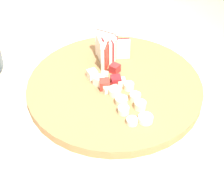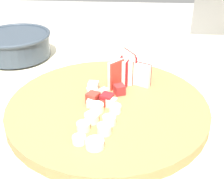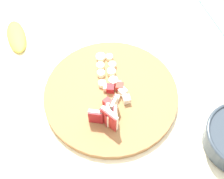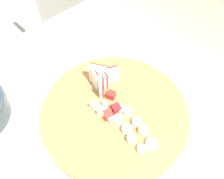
{
  "view_description": "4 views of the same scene",
  "coord_description": "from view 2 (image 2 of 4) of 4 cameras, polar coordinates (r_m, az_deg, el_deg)",
  "views": [
    {
      "loc": [
        0.39,
        -0.25,
        1.44
      ],
      "look_at": [
        -0.08,
        0.04,
        0.96
      ],
      "focal_mm": 54.75,
      "sensor_mm": 36.0,
      "label": 1
    },
    {
      "loc": [
        0.37,
        0.1,
        1.26
      ],
      "look_at": [
        -0.1,
        0.07,
        0.98
      ],
      "focal_mm": 46.76,
      "sensor_mm": 36.0,
      "label": 2
    },
    {
      "loc": [
        -0.54,
        0.2,
        1.68
      ],
      "look_at": [
        -0.12,
        0.06,
        1.0
      ],
      "focal_mm": 47.6,
      "sensor_mm": 36.0,
      "label": 3
    },
    {
      "loc": [
        0.1,
        -0.16,
        1.44
      ],
      "look_at": [
        -0.14,
        0.09,
        0.98
      ],
      "focal_mm": 34.37,
      "sensor_mm": 36.0,
      "label": 4
    }
  ],
  "objects": [
    {
      "name": "ceramic_bowl",
      "position": [
        0.84,
        -18.22,
        8.44
      ],
      "size": [
        0.19,
        0.19,
        0.07
      ],
      "color": "#2D3842",
      "rests_on": "tiled_countertop"
    },
    {
      "name": "apple_dice_pile",
      "position": [
        0.57,
        -2.12,
        -1.11
      ],
      "size": [
        0.08,
        0.08,
        0.02
      ],
      "color": "white",
      "rests_on": "cutting_board"
    },
    {
      "name": "cutting_board",
      "position": [
        0.57,
        -0.84,
        -3.4
      ],
      "size": [
        0.39,
        0.39,
        0.02
      ],
      "primitive_type": "cylinder",
      "color": "olive",
      "rests_on": "tiled_countertop"
    },
    {
      "name": "banana_slice_rows",
      "position": [
        0.5,
        -2.86,
        -6.53
      ],
      "size": [
        0.13,
        0.07,
        0.02
      ],
      "color": "#F4EAC6",
      "rests_on": "cutting_board"
    },
    {
      "name": "apple_wedge_fan",
      "position": [
        0.63,
        2.98,
        3.84
      ],
      "size": [
        0.08,
        0.09,
        0.07
      ],
      "color": "#B22D23",
      "rests_on": "cutting_board"
    }
  ]
}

